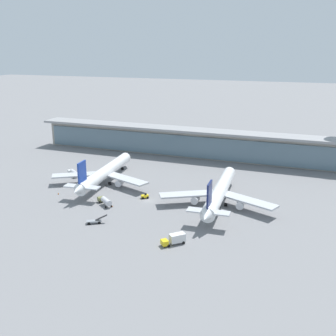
{
  "coord_description": "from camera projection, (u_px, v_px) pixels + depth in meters",
  "views": [
    {
      "loc": [
        56.58,
        -127.63,
        55.09
      ],
      "look_at": [
        0.0,
        21.34,
        6.9
      ],
      "focal_mm": 42.15,
      "sensor_mm": 36.0,
      "label": 1
    }
  ],
  "objects": [
    {
      "name": "terminal_building",
      "position": [
        199.0,
        143.0,
        207.17
      ],
      "size": [
        183.6,
        12.8,
        15.2
      ],
      "color": "#9E998E",
      "rests_on": "ground"
    },
    {
      "name": "service_truck_on_taxiway_yellow",
      "position": [
        145.0,
        196.0,
        151.51
      ],
      "size": [
        3.31,
        3.09,
        2.05
      ],
      "color": "yellow",
      "rests_on": "ground"
    },
    {
      "name": "service_truck_by_tail_yellow",
      "position": [
        175.0,
        239.0,
        115.67
      ],
      "size": [
        6.79,
        6.79,
        3.1
      ],
      "color": "yellow",
      "rests_on": "ground"
    },
    {
      "name": "airliner_centre_stand",
      "position": [
        219.0,
        192.0,
        144.78
      ],
      "size": [
        43.28,
        56.4,
        15.01
      ],
      "color": "white",
      "rests_on": "ground"
    },
    {
      "name": "ground_plane",
      "position": [
        148.0,
        201.0,
        149.39
      ],
      "size": [
        1200.0,
        1200.0,
        0.0
      ],
      "primitive_type": "plane",
      "color": "slate"
    },
    {
      "name": "service_truck_under_wing_white",
      "position": [
        73.0,
        172.0,
        177.92
      ],
      "size": [
        8.32,
        6.8,
        2.95
      ],
      "color": "silver",
      "rests_on": "ground"
    },
    {
      "name": "safety_cone_bravo",
      "position": [
        58.0,
        193.0,
        155.85
      ],
      "size": [
        0.62,
        0.62,
        0.7
      ],
      "color": "orange",
      "rests_on": "ground"
    },
    {
      "name": "service_truck_near_nose_grey",
      "position": [
        95.0,
        221.0,
        129.71
      ],
      "size": [
        6.46,
        4.8,
        2.7
      ],
      "color": "gray",
      "rests_on": "ground"
    },
    {
      "name": "airliner_left_stand",
      "position": [
        105.0,
        173.0,
        167.56
      ],
      "size": [
        43.16,
        56.4,
        15.01
      ],
      "color": "white",
      "rests_on": "ground"
    },
    {
      "name": "service_truck_mid_apron_olive",
      "position": [
        105.0,
        201.0,
        144.55
      ],
      "size": [
        8.21,
        6.99,
        2.95
      ],
      "color": "olive",
      "rests_on": "ground"
    },
    {
      "name": "safety_cone_alpha",
      "position": [
        112.0,
        206.0,
        143.5
      ],
      "size": [
        0.62,
        0.62,
        0.7
      ],
      "color": "orange",
      "rests_on": "ground"
    },
    {
      "name": "safety_cone_charlie",
      "position": [
        99.0,
        198.0,
        150.7
      ],
      "size": [
        0.62,
        0.62,
        0.7
      ],
      "color": "orange",
      "rests_on": "ground"
    }
  ]
}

